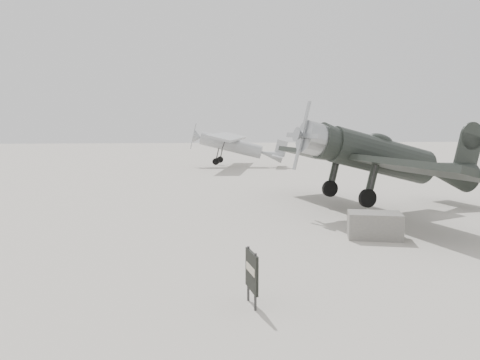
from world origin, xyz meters
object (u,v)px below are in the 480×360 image
object	(u,v)px
highwing_monoplane	(235,143)
sign_board	(252,272)
equipment_block	(375,225)
lowwing_monoplane	(389,159)

from	to	relation	value
highwing_monoplane	sign_board	bearing A→B (deg)	-82.12
highwing_monoplane	equipment_block	distance (m)	27.39
sign_board	highwing_monoplane	bearing A→B (deg)	77.12
lowwing_monoplane	sign_board	size ratio (longest dim) A/B	11.19
lowwing_monoplane	sign_board	xyz separation A→B (m)	(-7.51, -10.38, -1.57)
equipment_block	lowwing_monoplane	bearing A→B (deg)	62.22
highwing_monoplane	equipment_block	world-z (taller)	highwing_monoplane
highwing_monoplane	equipment_block	size ratio (longest dim) A/B	6.93
lowwing_monoplane	equipment_block	world-z (taller)	lowwing_monoplane
lowwing_monoplane	highwing_monoplane	world-z (taller)	lowwing_monoplane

